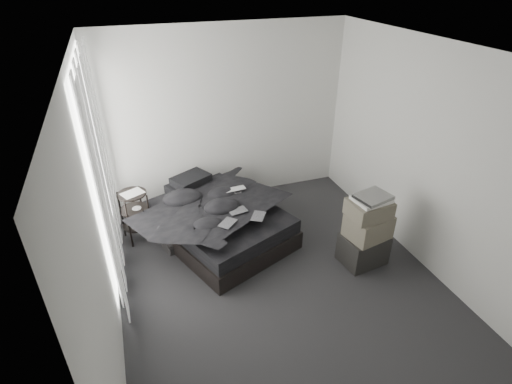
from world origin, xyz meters
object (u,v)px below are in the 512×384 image
object	(u,v)px
laptop	(236,187)
side_stand	(136,216)
box_lower	(363,248)
bed	(220,230)

from	to	relation	value
laptop	side_stand	world-z (taller)	side_stand
side_stand	box_lower	size ratio (longest dim) A/B	1.33
side_stand	box_lower	world-z (taller)	side_stand
bed	side_stand	world-z (taller)	side_stand
laptop	side_stand	size ratio (longest dim) A/B	0.41
bed	box_lower	world-z (taller)	box_lower
bed	box_lower	xyz separation A→B (m)	(1.55, -1.06, 0.07)
side_stand	box_lower	bearing A→B (deg)	-28.65
bed	box_lower	size ratio (longest dim) A/B	3.42
side_stand	box_lower	distance (m)	2.97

